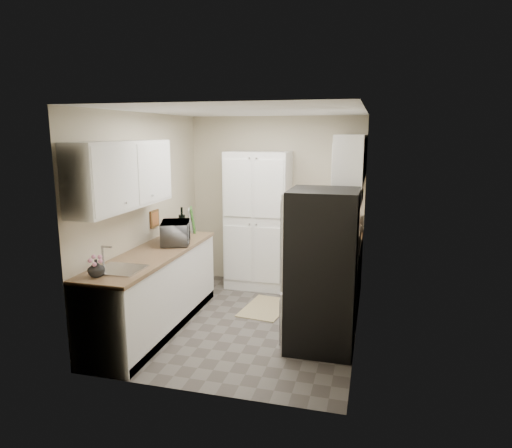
# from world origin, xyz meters

# --- Properties ---
(ground) EXTENTS (3.20, 3.20, 0.00)m
(ground) POSITION_xyz_m (0.00, 0.00, 0.00)
(ground) COLOR #56514C
(ground) RESTS_ON ground
(room_shell) EXTENTS (2.64, 3.24, 2.52)m
(room_shell) POSITION_xyz_m (-0.02, -0.01, 1.63)
(room_shell) COLOR beige
(room_shell) RESTS_ON ground
(pantry_cabinet) EXTENTS (0.90, 0.55, 2.00)m
(pantry_cabinet) POSITION_xyz_m (-0.20, 1.32, 1.00)
(pantry_cabinet) COLOR white
(pantry_cabinet) RESTS_ON ground
(base_cabinet_left) EXTENTS (0.60, 2.30, 0.88)m
(base_cabinet_left) POSITION_xyz_m (-0.99, -0.43, 0.44)
(base_cabinet_left) COLOR white
(base_cabinet_left) RESTS_ON ground
(countertop_left) EXTENTS (0.63, 2.33, 0.04)m
(countertop_left) POSITION_xyz_m (-0.99, -0.43, 0.90)
(countertop_left) COLOR #846647
(countertop_left) RESTS_ON base_cabinet_left
(base_cabinet_right) EXTENTS (0.60, 0.80, 0.88)m
(base_cabinet_right) POSITION_xyz_m (0.99, 1.19, 0.44)
(base_cabinet_right) COLOR white
(base_cabinet_right) RESTS_ON ground
(countertop_right) EXTENTS (0.63, 0.83, 0.04)m
(countertop_right) POSITION_xyz_m (0.99, 1.19, 0.90)
(countertop_right) COLOR #846647
(countertop_right) RESTS_ON base_cabinet_right
(electric_range) EXTENTS (0.71, 0.78, 1.13)m
(electric_range) POSITION_xyz_m (0.97, 0.39, 0.48)
(electric_range) COLOR #B7B7BC
(electric_range) RESTS_ON ground
(refrigerator) EXTENTS (0.70, 0.72, 1.70)m
(refrigerator) POSITION_xyz_m (0.94, -0.41, 0.85)
(refrigerator) COLOR #B7B7BC
(refrigerator) RESTS_ON ground
(microwave) EXTENTS (0.49, 0.58, 0.27)m
(microwave) POSITION_xyz_m (-0.91, 0.01, 1.06)
(microwave) COLOR silver
(microwave) RESTS_ON countertop_left
(wine_bottle) EXTENTS (0.09, 0.09, 0.34)m
(wine_bottle) POSITION_xyz_m (-1.03, 0.48, 1.09)
(wine_bottle) COLOR black
(wine_bottle) RESTS_ON countertop_left
(flower_vase) EXTENTS (0.19, 0.19, 0.17)m
(flower_vase) POSITION_xyz_m (-1.09, -1.39, 1.00)
(flower_vase) COLOR silver
(flower_vase) RESTS_ON countertop_left
(cutting_board) EXTENTS (0.12, 0.26, 0.34)m
(cutting_board) POSITION_xyz_m (-0.97, 0.70, 1.09)
(cutting_board) COLOR #3F822F
(cutting_board) RESTS_ON countertop_left
(toaster_oven) EXTENTS (0.46, 0.50, 0.24)m
(toaster_oven) POSITION_xyz_m (1.07, 1.15, 1.04)
(toaster_oven) COLOR #AFAFB3
(toaster_oven) RESTS_ON countertop_right
(fruit_basket) EXTENTS (0.24, 0.24, 0.09)m
(fruit_basket) POSITION_xyz_m (1.05, 1.17, 1.20)
(fruit_basket) COLOR orange
(fruit_basket) RESTS_ON toaster_oven
(kitchen_mat) EXTENTS (0.61, 0.88, 0.01)m
(kitchen_mat) POSITION_xyz_m (0.12, 0.48, 0.01)
(kitchen_mat) COLOR tan
(kitchen_mat) RESTS_ON ground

